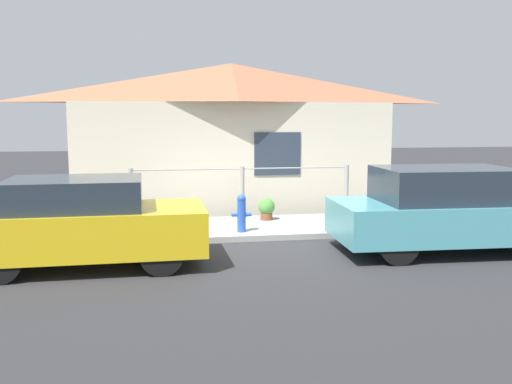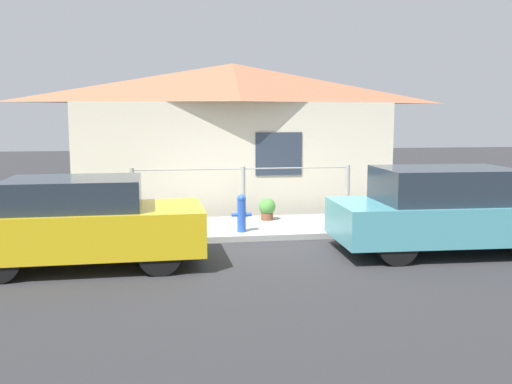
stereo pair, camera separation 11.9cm
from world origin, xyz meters
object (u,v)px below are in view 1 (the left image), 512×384
car_left (84,223)px  fire_hydrant (241,212)px  potted_plant_near_hydrant (266,208)px  potted_plant_by_fence (117,209)px  car_right (450,210)px

car_left → fire_hydrant: 3.24m
potted_plant_near_hydrant → potted_plant_by_fence: size_ratio=0.76×
fire_hydrant → potted_plant_by_fence: fire_hydrant is taller
car_right → potted_plant_near_hydrant: car_right is taller
car_left → car_right: car_right is taller
potted_plant_near_hydrant → fire_hydrant: bearing=-121.2°
car_right → potted_plant_by_fence: (-5.80, 2.93, -0.29)m
car_left → fire_hydrant: car_left is taller
car_right → potted_plant_by_fence: car_right is taller
fire_hydrant → car_right: bearing=-27.3°
fire_hydrant → potted_plant_by_fence: 2.69m
car_right → potted_plant_by_fence: bearing=155.3°
car_right → potted_plant_near_hydrant: bearing=134.4°
car_left → potted_plant_near_hydrant: (3.44, 2.93, -0.34)m
car_left → potted_plant_near_hydrant: bearing=39.3°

